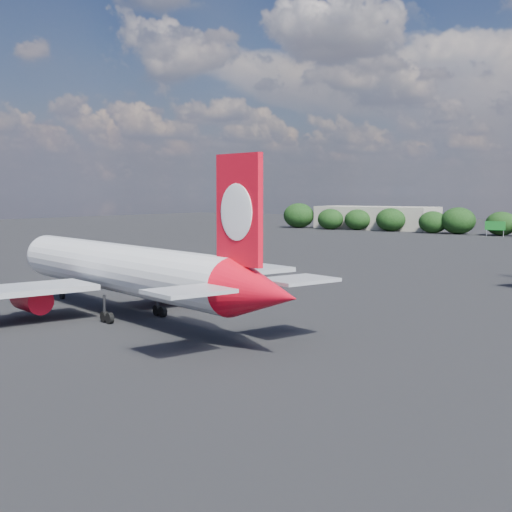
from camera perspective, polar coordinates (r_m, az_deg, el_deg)
The scene contains 4 objects.
ground at distance 108.00m, azimuth 8.42°, elevation -1.92°, with size 500.00×500.00×0.00m, color black.
qantas_airliner at distance 75.29m, azimuth -10.10°, elevation -1.20°, with size 49.64×47.54×16.38m.
terminal_building at distance 254.46m, azimuth 9.61°, elevation 3.03°, with size 42.00×16.00×8.00m.
highway_sign at distance 221.62m, azimuth 18.59°, elevation 2.29°, with size 6.00×0.30×4.50m.
Camera 1 is at (50.58, -34.50, 13.26)m, focal length 50.00 mm.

